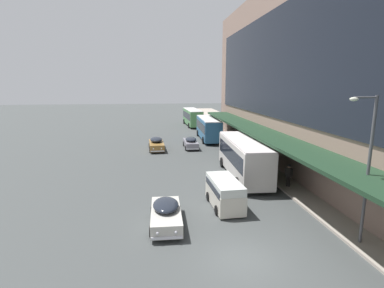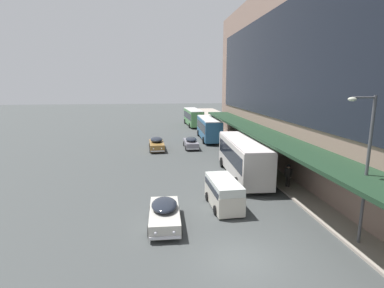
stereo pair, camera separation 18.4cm
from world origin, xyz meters
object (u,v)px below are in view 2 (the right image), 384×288
Objects in this scene: sedan_lead_near at (157,144)px; street_lamp at (365,161)px; transit_bus_kerbside_rear at (243,156)px; transit_bus_kerbside_front at (193,116)px; sedan_oncoming_rear at (191,143)px; transit_bus_kerbside_far at (209,127)px; pedestrian_at_kerb at (288,175)px; vw_van at (223,191)px; sedan_second_mid at (165,213)px.

street_lamp is (10.33, -25.00, 3.79)m from sedan_lead_near.
sedan_lead_near is (-7.75, 12.68, -1.17)m from transit_bus_kerbside_rear.
transit_bus_kerbside_front is 2.21× the size of sedan_oncoming_rear.
street_lamp is (2.58, -12.32, 2.62)m from transit_bus_kerbside_rear.
transit_bus_kerbside_far is 5.46× the size of pedestrian_at_kerb.
transit_bus_kerbside_far is 10.29m from sedan_lead_near.
vw_van is 9.06m from street_lamp.
sedan_lead_near is 1.09× the size of vw_van.
transit_bus_kerbside_front is at bearing 94.34° from pedestrian_at_kerb.
transit_bus_kerbside_rear is 5.60× the size of pedestrian_at_kerb.
transit_bus_kerbside_far is at bearing 74.50° from sedan_second_mid.
street_lamp is (2.31, -31.36, 2.68)m from transit_bus_kerbside_far.
street_lamp reaches higher than sedan_lead_near.
sedan_oncoming_rear is at bearing 6.72° from sedan_lead_near.
sedan_oncoming_rear is at bearing 102.73° from street_lamp.
transit_bus_kerbside_front is 5.71× the size of pedestrian_at_kerb.
vw_van is (4.15, 2.37, 0.36)m from sedan_second_mid.
street_lamp is at bearing -67.56° from sedan_lead_near.
transit_bus_kerbside_rear reaches higher than transit_bus_kerbside_front.
transit_bus_kerbside_front is 34.97m from transit_bus_kerbside_rear.
transit_bus_kerbside_front is 47.44m from street_lamp.
transit_bus_kerbside_rear is 2.17× the size of sedan_oncoming_rear.
transit_bus_kerbside_front is 22.00m from sedan_oncoming_rear.
transit_bus_kerbside_rear is 19.04m from transit_bus_kerbside_far.
sedan_lead_near is (-8.02, -6.36, -1.10)m from transit_bus_kerbside_far.
transit_bus_kerbside_rear is at bearing -58.58° from sedan_lead_near.
pedestrian_at_kerb is at bearing 88.54° from street_lamp.
transit_bus_kerbside_front reaches higher than sedan_second_mid.
street_lamp is (5.77, -25.54, 3.85)m from sedan_oncoming_rear.
transit_bus_kerbside_far is at bearing 59.26° from sedan_oncoming_rear.
transit_bus_kerbside_rear reaches higher than transit_bus_kerbside_far.
transit_bus_kerbside_rear is 12.86m from street_lamp.
street_lamp is at bearing -45.58° from vw_van.
sedan_second_mid is at bearing -105.50° from transit_bus_kerbside_far.
pedestrian_at_kerb is (10.55, -16.12, 0.37)m from sedan_lead_near.
sedan_oncoming_rear is (-3.08, -21.75, -1.18)m from transit_bus_kerbside_front.
vw_van is at bearing -97.95° from transit_bus_kerbside_far.
pedestrian_at_kerb is (6.08, 2.90, 0.08)m from vw_van.
vw_van is (-0.08, -19.56, 0.35)m from sedan_oncoming_rear.
transit_bus_kerbside_far reaches higher than sedan_lead_near.
transit_bus_kerbside_far reaches higher than sedan_second_mid.
sedan_oncoming_rear is (4.56, 0.54, -0.07)m from sedan_lead_near.
transit_bus_kerbside_front reaches higher than vw_van.
transit_bus_kerbside_front is at bearing 93.26° from street_lamp.
transit_bus_kerbside_rear is at bearing 62.73° from vw_van.
transit_bus_kerbside_far is 25.65m from vw_van.
transit_bus_kerbside_far is 22.64m from pedestrian_at_kerb.
transit_bus_kerbside_front is at bearing 85.62° from vw_van.
transit_bus_kerbside_far is 31.56m from street_lamp.
transit_bus_kerbside_far reaches higher than sedan_oncoming_rear.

